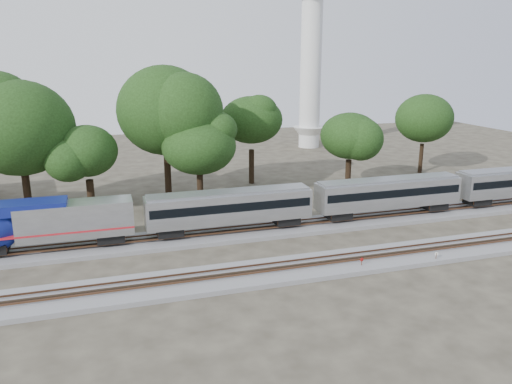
# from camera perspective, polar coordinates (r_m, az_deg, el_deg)

# --- Properties ---
(ground) EXTENTS (160.00, 160.00, 0.00)m
(ground) POSITION_cam_1_polar(r_m,az_deg,el_deg) (45.95, 2.86, -7.04)
(ground) COLOR #383328
(ground) RESTS_ON ground
(track_far) EXTENTS (160.00, 5.00, 0.73)m
(track_far) POSITION_cam_1_polar(r_m,az_deg,el_deg) (51.19, 0.57, -4.41)
(track_far) COLOR slate
(track_far) RESTS_ON ground
(track_near) EXTENTS (160.00, 5.00, 0.73)m
(track_near) POSITION_cam_1_polar(r_m,az_deg,el_deg) (42.44, 4.72, -8.71)
(track_near) COLOR slate
(track_near) RESTS_ON ground
(switch_stand_red) EXTENTS (0.33, 0.12, 1.07)m
(switch_stand_red) POSITION_cam_1_polar(r_m,az_deg,el_deg) (43.26, 11.99, -7.85)
(switch_stand_red) COLOR #512D19
(switch_stand_red) RESTS_ON ground
(switch_stand_white) EXTENTS (0.32, 0.08, 1.02)m
(switch_stand_white) POSITION_cam_1_polar(r_m,az_deg,el_deg) (46.39, 19.89, -6.89)
(switch_stand_white) COLOR #512D19
(switch_stand_white) RESTS_ON ground
(switch_lever) EXTENTS (0.57, 0.44, 0.30)m
(switch_lever) POSITION_cam_1_polar(r_m,az_deg,el_deg) (43.14, 12.98, -8.74)
(switch_lever) COLOR #512D19
(switch_lever) RESTS_ON ground
(tree_1) EXTENTS (9.97, 9.97, 14.05)m
(tree_1) POSITION_cam_1_polar(r_m,az_deg,el_deg) (61.33, -25.44, 6.62)
(tree_1) COLOR black
(tree_1) RESTS_ON ground
(tree_2) EXTENTS (7.32, 7.32, 10.32)m
(tree_2) POSITION_cam_1_polar(r_m,az_deg,el_deg) (59.15, -18.76, 4.44)
(tree_2) COLOR black
(tree_2) RESTS_ON ground
(tree_3) EXTENTS (11.31, 11.31, 15.94)m
(tree_3) POSITION_cam_1_polar(r_m,az_deg,el_deg) (62.19, -10.38, 9.15)
(tree_3) COLOR black
(tree_3) RESTS_ON ground
(tree_4) EXTENTS (7.44, 7.44, 10.49)m
(tree_4) POSITION_cam_1_polar(r_m,az_deg,el_deg) (58.77, -6.54, 5.20)
(tree_4) COLOR black
(tree_4) RESTS_ON ground
(tree_5) EXTENTS (9.15, 9.15, 12.90)m
(tree_5) POSITION_cam_1_polar(r_m,az_deg,el_deg) (69.49, -0.53, 8.23)
(tree_5) COLOR black
(tree_5) RESTS_ON ground
(tree_6) EXTENTS (7.26, 7.26, 10.23)m
(tree_6) POSITION_cam_1_polar(r_m,az_deg,el_deg) (68.62, 10.68, 6.30)
(tree_6) COLOR black
(tree_6) RESTS_ON ground
(tree_7) EXTENTS (8.58, 8.58, 12.09)m
(tree_7) POSITION_cam_1_polar(r_m,az_deg,el_deg) (80.36, 18.68, 7.97)
(tree_7) COLOR black
(tree_7) RESTS_ON ground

